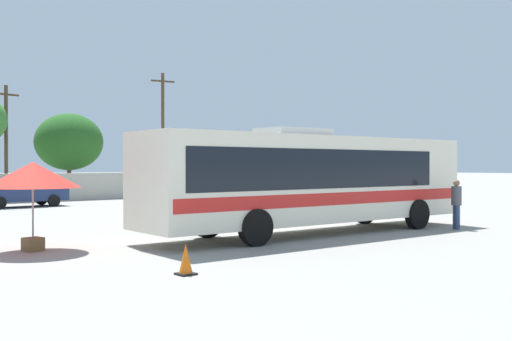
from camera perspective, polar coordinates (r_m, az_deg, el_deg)
The scene contains 11 objects.
ground_plane at distance 27.23m, azimuth -11.21°, elevation -4.24°, with size 300.00×300.00×0.00m, color gray.
perimeter_wall at distance 38.75m, azimuth -20.25°, elevation -1.55°, with size 80.00×0.30×1.75m, color #B2AD9E.
coach_bus_cream_red at distance 19.55m, azimuth 5.30°, elevation -0.72°, with size 12.51×3.01×3.42m.
attendant_by_bus_door at distance 22.00m, azimuth 18.66°, elevation -2.81°, with size 0.47×0.47×1.74m.
vendor_umbrella_near_gate_orange at distance 29.00m, azimuth 7.64°, elevation -0.54°, with size 2.04×2.04×2.05m.
vendor_umbrella_secondary_red at distance 16.56m, azimuth -20.61°, elevation -0.50°, with size 2.45×2.45×2.34m.
parked_car_second_dark_blue at distance 34.40m, azimuth -21.66°, elevation -1.94°, with size 4.63×2.06×1.50m.
utility_pole_near at distance 42.36m, azimuth -22.83°, elevation 2.74°, with size 1.78×0.51×7.50m.
utility_pole_far at distance 44.54m, azimuth -8.92°, elevation 3.68°, with size 1.79×0.47×9.06m.
roadside_tree_midright at distance 45.60m, azimuth -17.49°, elevation 2.63°, with size 4.89×4.89×6.04m.
traffic_cone_on_apron at distance 12.40m, azimuth -6.75°, elevation -8.50°, with size 0.36×0.36×0.64m.
Camera 1 is at (-13.04, -13.80, 2.25)m, focal length 41.73 mm.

